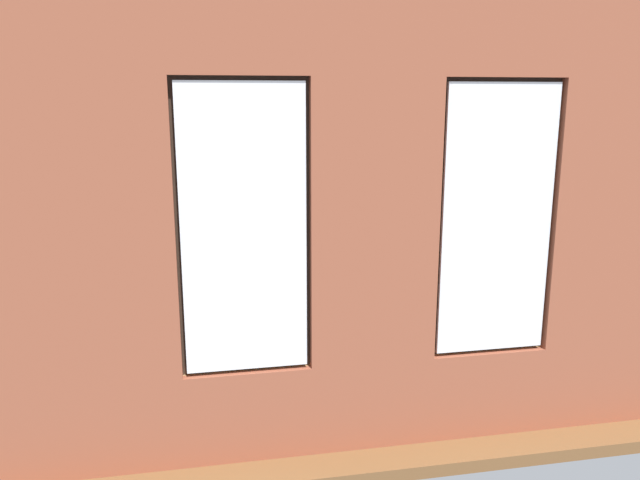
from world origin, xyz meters
TOP-DOWN VIEW (x-y plane):
  - ground_plane at (0.00, 0.00)m, footprint 6.21×5.68m
  - brick_wall_with_windows at (0.00, 2.46)m, footprint 5.61×0.30m
  - white_wall_right at (2.76, 0.20)m, footprint 0.10×4.68m
  - couch_by_window at (0.54, 1.81)m, footprint 1.85×0.87m
  - couch_left at (-2.11, 0.20)m, footprint 1.04×2.05m
  - coffee_table at (-0.05, 0.29)m, footprint 1.36×0.73m
  - cup_ceramic at (0.12, 0.20)m, footprint 0.07×0.07m
  - candle_jar at (-0.15, 0.40)m, footprint 0.08×0.08m
  - table_plant_small at (0.36, 0.40)m, footprint 0.16×0.16m
  - remote_silver at (-0.05, 0.29)m, footprint 0.08×0.18m
  - remote_gray at (-0.43, 0.17)m, footprint 0.11×0.18m
  - media_console at (2.46, 0.51)m, footprint 0.92×0.42m
  - tv_flatscreen at (2.46, 0.51)m, footprint 1.07×0.20m
  - papasan_chair at (0.09, -1.50)m, footprint 1.11×1.11m
  - potted_plant_corner_far_left at (-2.24, 1.91)m, footprint 1.10×0.96m
  - potted_plant_near_tv at (1.91, 1.42)m, footprint 0.60×0.60m
  - potted_plant_by_left_couch at (-1.71, -1.24)m, footprint 0.28×0.28m
  - potted_plant_mid_room_small at (-1.16, -0.61)m, footprint 0.32×0.32m
  - potted_plant_corner_near_left at (-2.24, -1.86)m, footprint 1.19×1.01m

SIDE VIEW (x-z plane):
  - ground_plane at x=0.00m, z-range -0.10..0.00m
  - media_console at x=2.46m, z-range 0.00..0.58m
  - potted_plant_by_left_couch at x=-1.71m, z-range 0.06..0.56m
  - couch_left at x=-2.11m, z-range -0.07..0.73m
  - couch_by_window at x=0.54m, z-range -0.07..0.73m
  - potted_plant_mid_room_small at x=-1.16m, z-range 0.08..0.63m
  - coffee_table at x=-0.05m, z-range 0.16..0.59m
  - remote_silver at x=-0.05m, z-range 0.43..0.45m
  - remote_gray at x=-0.43m, z-range 0.43..0.45m
  - papasan_chair at x=0.09m, z-range 0.10..0.79m
  - cup_ceramic at x=0.12m, z-range 0.43..0.51m
  - candle_jar at x=-0.15m, z-range 0.43..0.54m
  - table_plant_small at x=0.36m, z-range 0.44..0.70m
  - potted_plant_near_tv at x=1.91m, z-range 0.15..1.11m
  - potted_plant_corner_near_left at x=-2.24m, z-range 0.04..1.32m
  - potted_plant_corner_far_left at x=-2.24m, z-range 0.04..1.36m
  - tv_flatscreen at x=2.46m, z-range 0.59..1.30m
  - brick_wall_with_windows at x=0.00m, z-range -0.01..3.35m
  - white_wall_right at x=2.76m, z-range 0.00..3.36m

